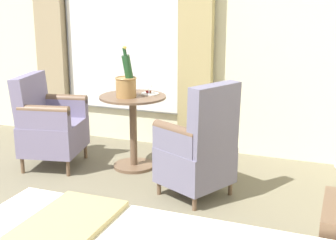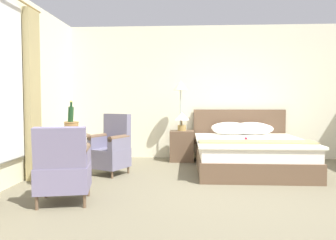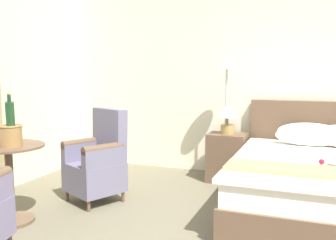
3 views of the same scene
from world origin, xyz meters
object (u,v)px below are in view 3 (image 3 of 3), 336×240
Objects in this scene: bed at (330,180)px; snack_plate at (7,141)px; floor_lamp_brass at (227,80)px; nightstand at (227,158)px; wine_glass_near_bucket at (12,132)px; bedside_lamp at (228,115)px; armchair_by_window at (98,162)px; champagne_bucket at (11,131)px; side_table_round at (10,177)px.

bed reaches higher than snack_plate.
floor_lamp_brass reaches higher than snack_plate.
wine_glass_near_bucket is at bearing -131.28° from nightstand.
snack_plate is (-1.68, -1.91, -0.56)m from floor_lamp_brass.
bed is at bearing 22.95° from wine_glass_near_bucket.
bedside_lamp is 2.71× the size of wine_glass_near_bucket.
bed is 2.39m from armchair_by_window.
wine_glass_near_bucket is at bearing -130.65° from floor_lamp_brass.
wine_glass_near_bucket is 0.93m from armchair_by_window.
bedside_lamp is 1.73m from armchair_by_window.
armchair_by_window is at bearing 66.46° from champagne_bucket.
wine_glass_near_bucket is (-0.15, 0.17, -0.04)m from champagne_bucket.
bedside_lamp is at bearing 53.70° from champagne_bucket.
nightstand is 0.55m from bedside_lamp.
bed is 3.12m from wine_glass_near_bucket.
wine_glass_near_bucket is (-1.66, -1.89, 0.51)m from nightstand.
side_table_round is 0.42m from wine_glass_near_bucket.
nightstand is 0.38× the size of floor_lamp_brass.
champagne_bucket is at bearing -126.30° from nightstand.
bed is 12.92× the size of snack_plate.
nightstand is 4.58× the size of wine_glass_near_bucket.
bedside_lamp is (-1.18, 0.69, 0.54)m from bed.
nightstand is 0.98m from floor_lamp_brass.
champagne_bucket is (-1.51, -2.05, 0.55)m from nightstand.
floor_lamp_brass reaches higher than armchair_by_window.
nightstand is 2.61m from champagne_bucket.
snack_plate is at bearing 135.08° from side_table_round.
nightstand is at bearing -26.06° from floor_lamp_brass.
bed is 2.23× the size of armchair_by_window.
floor_lamp_brass is 3.33× the size of champagne_bucket.
floor_lamp_brass is 9.44× the size of snack_plate.
floor_lamp_brass is 1.88m from armchair_by_window.
snack_plate reaches higher than side_table_round.
snack_plate is at bearing -131.85° from bedside_lamp.
nightstand is 3.59× the size of snack_plate.
snack_plate is (-0.19, 0.15, -0.13)m from champagne_bucket.
side_table_round is (-1.58, -2.03, 0.12)m from nightstand.
floor_lamp_brass is at bearing 153.94° from nightstand.
champagne_bucket is 0.23m from wine_glass_near_bucket.
bed is 1.47m from bedside_lamp.
champagne_bucket is (-1.51, -2.05, 0.00)m from bedside_lamp.
floor_lamp_brass is at bearing 54.33° from champagne_bucket.
bed is at bearing 22.86° from snack_plate.
wine_glass_near_bucket is at bearing 17.38° from snack_plate.
armchair_by_window reaches higher than nightstand.
bedside_lamp is at bearing 48.15° from snack_plate.
bedside_lamp is at bearing -26.09° from floor_lamp_brass.
nightstand is at bearing 53.70° from champagne_bucket.
nightstand is at bearing 52.05° from side_table_round.
champagne_bucket is 1.01m from armchair_by_window.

